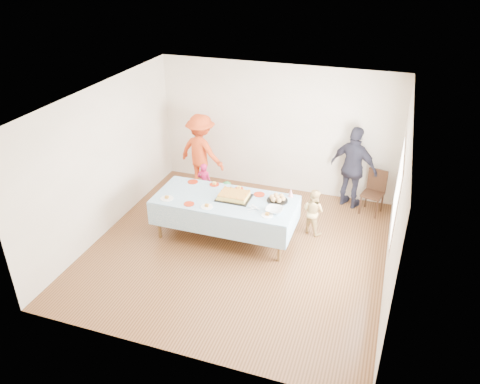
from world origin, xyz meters
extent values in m
plane|color=#4B2D15|center=(0.00, 0.00, 0.00)|extent=(5.00, 5.00, 0.00)
cube|color=beige|center=(0.00, 2.50, 1.35)|extent=(5.00, 0.04, 2.70)
cube|color=beige|center=(0.00, -2.50, 1.35)|extent=(5.00, 0.04, 2.70)
cube|color=beige|center=(-2.50, 0.00, 1.35)|extent=(0.04, 5.00, 2.70)
cube|color=beige|center=(2.50, 0.00, 1.35)|extent=(0.04, 5.00, 2.70)
cube|color=white|center=(0.00, 0.00, 2.70)|extent=(5.00, 5.00, 0.04)
cube|color=#472B16|center=(2.47, 0.20, 1.50)|extent=(0.03, 1.75, 1.35)
cylinder|color=brown|center=(-1.46, -0.10, 0.36)|extent=(0.06, 0.06, 0.73)
cylinder|color=brown|center=(0.78, -0.10, 0.36)|extent=(0.06, 0.06, 0.73)
cylinder|color=brown|center=(-1.46, 0.74, 0.36)|extent=(0.06, 0.06, 0.73)
cylinder|color=brown|center=(0.78, 0.74, 0.36)|extent=(0.06, 0.06, 0.73)
cube|color=brown|center=(-0.34, 0.32, 0.75)|extent=(2.40, 1.00, 0.04)
cube|color=white|center=(-0.34, 0.32, 0.78)|extent=(2.50, 1.10, 0.01)
cube|color=black|center=(-0.20, 0.39, 0.79)|extent=(0.59, 0.45, 0.02)
cube|color=#FDE560|center=(-0.20, 0.39, 0.83)|extent=(0.50, 0.37, 0.07)
cube|color=#9F5B24|center=(-0.20, 0.39, 0.88)|extent=(0.50, 0.37, 0.01)
cylinder|color=black|center=(0.55, 0.54, 0.79)|extent=(0.37, 0.37, 0.02)
sphere|color=tan|center=(0.65, 0.54, 0.85)|extent=(0.09, 0.09, 0.09)
sphere|color=tan|center=(0.60, 0.63, 0.85)|extent=(0.09, 0.09, 0.09)
sphere|color=tan|center=(0.50, 0.63, 0.85)|extent=(0.09, 0.09, 0.09)
sphere|color=tan|center=(0.45, 0.54, 0.85)|extent=(0.09, 0.09, 0.09)
sphere|color=tan|center=(0.50, 0.46, 0.85)|extent=(0.09, 0.09, 0.09)
sphere|color=tan|center=(0.60, 0.46, 0.85)|extent=(0.09, 0.09, 0.09)
sphere|color=tan|center=(0.55, 0.54, 0.85)|extent=(0.09, 0.09, 0.09)
imported|color=silver|center=(0.60, 0.16, 0.82)|extent=(0.29, 0.29, 0.07)
cone|color=silver|center=(0.73, 0.78, 0.86)|extent=(0.09, 0.09, 0.16)
cylinder|color=#B7250D|center=(-1.14, 0.73, 0.79)|extent=(0.20, 0.20, 0.01)
cylinder|color=#B7250D|center=(-0.72, 0.76, 0.79)|extent=(0.18, 0.18, 0.01)
cylinder|color=#B7250D|center=(-0.23, 0.75, 0.79)|extent=(0.17, 0.17, 0.01)
cylinder|color=#B7250D|center=(0.19, 0.66, 0.79)|extent=(0.20, 0.20, 0.01)
cylinder|color=#B7250D|center=(-0.86, -0.06, 0.79)|extent=(0.19, 0.19, 0.01)
cylinder|color=white|center=(-1.31, -0.01, 0.79)|extent=(0.23, 0.23, 0.01)
cylinder|color=white|center=(-0.54, -0.05, 0.79)|extent=(0.21, 0.21, 0.01)
cylinder|color=white|center=(0.52, 0.01, 0.79)|extent=(0.20, 0.20, 0.01)
cylinder|color=black|center=(1.90, 1.92, 0.20)|extent=(0.03, 0.03, 0.39)
cylinder|color=black|center=(2.22, 1.83, 0.20)|extent=(0.03, 0.03, 0.39)
cylinder|color=black|center=(1.98, 2.23, 0.20)|extent=(0.03, 0.03, 0.39)
cylinder|color=black|center=(2.30, 2.15, 0.20)|extent=(0.03, 0.03, 0.39)
cube|color=black|center=(2.10, 2.03, 0.41)|extent=(0.47, 0.47, 0.05)
cube|color=black|center=(2.14, 2.20, 0.66)|extent=(0.38, 0.13, 0.46)
imported|color=#CA1952|center=(-1.22, 1.45, 0.42)|extent=(0.31, 0.21, 0.84)
imported|color=#28793B|center=(-0.53, 0.90, 0.40)|extent=(0.42, 0.30, 0.80)
imported|color=tan|center=(1.13, 0.96, 0.44)|extent=(0.53, 0.48, 0.88)
imported|color=#DC471B|center=(-1.50, 1.98, 0.83)|extent=(1.19, 0.87, 1.66)
imported|color=#272635|center=(1.67, 2.20, 0.84)|extent=(1.07, 0.74, 1.69)
camera|label=1|loc=(2.21, -6.40, 4.79)|focal=35.00mm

